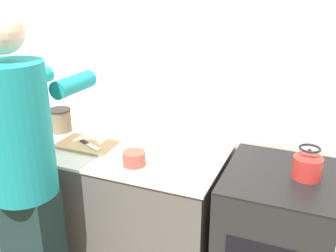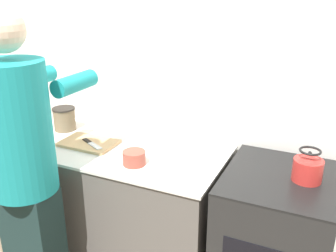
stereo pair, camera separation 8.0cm
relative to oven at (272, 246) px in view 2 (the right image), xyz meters
The scene contains 10 objects.
wall_back 1.22m from the oven, 151.87° to the left, with size 8.00×0.05×2.60m.
counter 1.11m from the oven, behind, with size 1.55×0.72×0.90m.
oven is the anchor object (origin of this frame).
person 1.48m from the oven, 155.63° to the right, with size 0.40×0.63×1.81m.
cutting_board 1.33m from the oven, behind, with size 0.37×0.24×0.02m.
knife 1.29m from the oven, behind, with size 0.21×0.12×0.01m.
kettle 0.55m from the oven, ahead, with size 0.16×0.16×0.18m.
bowl_prep 0.96m from the oven, 168.88° to the right, with size 0.14×0.14×0.08m.
bowl_mixing 1.76m from the oven, behind, with size 0.12×0.12×0.09m.
canister_jar 1.65m from the oven, behind, with size 0.16×0.16×0.17m.
Camera 2 is at (0.98, -1.55, 1.90)m, focal length 40.00 mm.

